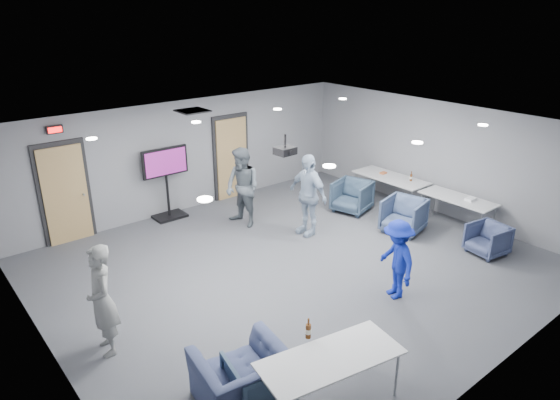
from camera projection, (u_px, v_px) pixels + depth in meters
floor at (296, 266)px, 9.77m from camera, size 9.00×9.00×0.00m
ceiling at (298, 131)px, 8.78m from camera, size 9.00×9.00×0.00m
wall_back at (189, 155)px, 12.15m from camera, size 9.00×0.02×2.70m
wall_front at (502, 290)px, 6.39m from camera, size 9.00×0.02×2.70m
wall_left at (42, 281)px, 6.62m from camera, size 0.02×8.00×2.70m
wall_right at (438, 158)px, 11.93m from camera, size 0.02×8.00×2.70m
door_left at (65, 194)px, 10.45m from camera, size 1.06×0.17×2.24m
door_right at (231, 158)px, 12.93m from camera, size 1.06×0.17×2.24m
exit_sign at (55, 130)px, 9.93m from camera, size 0.32×0.08×0.16m
hvac_diffuser at (192, 111)px, 10.51m from camera, size 0.60×0.60×0.03m
downlights at (298, 132)px, 8.79m from camera, size 6.18×3.78×0.02m
person_a at (102, 301)px, 7.08m from camera, size 0.49×0.67×1.70m
person_b at (243, 188)px, 11.27m from camera, size 0.79×0.96×1.83m
person_c at (308, 195)px, 10.85m from camera, size 0.49×1.09×1.83m
person_d at (397, 259)px, 8.51m from camera, size 0.85×1.06×1.43m
chair_right_a at (352, 196)px, 12.23m from camera, size 1.05×1.04×0.77m
chair_right_b at (404, 216)px, 11.11m from camera, size 1.02×1.01×0.78m
chair_right_c at (487, 239)px, 10.13m from camera, size 0.80×0.79×0.64m
chair_front_a at (258, 380)px, 6.30m from camera, size 0.88×0.90×0.70m
chair_front_b at (242, 378)px, 6.31m from camera, size 1.26×1.14×0.73m
table_right_a at (391, 178)px, 12.57m from camera, size 0.81×1.94×0.73m
table_right_b at (458, 200)px, 11.21m from camera, size 0.70×1.68×0.73m
table_front_left at (331, 360)px, 6.14m from camera, size 1.93×1.07×0.73m
bottle_front at (308, 331)px, 6.44m from camera, size 0.08×0.08×0.29m
bottle_right at (411, 177)px, 12.23m from camera, size 0.06×0.06×0.24m
snack_box at (383, 173)px, 12.79m from camera, size 0.17×0.12×0.04m
wrapper at (471, 199)px, 11.04m from camera, size 0.25×0.17×0.06m
tv_stand at (167, 179)px, 11.65m from camera, size 1.12×0.53×1.72m
projector at (285, 151)px, 8.67m from camera, size 0.35×0.33×0.36m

